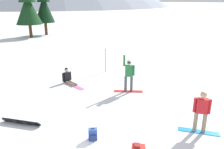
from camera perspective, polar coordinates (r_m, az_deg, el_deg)
The scene contains 10 objects.
ground_plane at distance 8.48m, azimuth -3.46°, elevation -16.54°, with size 800.00×800.00×0.00m, color white.
snowboarder_foreground at distance 9.15m, azimuth 21.81°, elevation -8.70°, with size 1.26×1.30×1.69m.
snowboarder_midground at distance 12.22m, azimuth 4.29°, elevation -0.05°, with size 1.49×1.10×2.08m.
snowboarder_background at distance 13.90m, azimuth -11.04°, elevation -0.91°, with size 0.81×1.82×0.96m.
loose_snowboard_far_spare at distance 10.08m, azimuth -22.22°, elevation -11.09°, with size 1.41×1.37×0.24m.
backpack_blue at distance 8.45m, azimuth -4.89°, elevation -14.97°, with size 0.37×0.35×0.47m.
backpack_red at distance 7.95m, azimuth 6.73°, elevation -18.18°, with size 0.56×0.51×0.30m.
trail_marker_pole at distance 15.70m, azimuth -1.71°, elevation 3.66°, with size 0.06×0.06×1.70m, color orange.
pine_tree_tall at distance 34.37m, azimuth -17.01°, elevation 16.91°, with size 2.76×2.76×8.04m.
pine_tree_short at distance 32.47m, azimuth -20.72°, elevation 16.49°, with size 3.41×3.41×8.01m.
Camera 1 is at (-3.02, -6.26, 4.87)m, focal length 35.89 mm.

